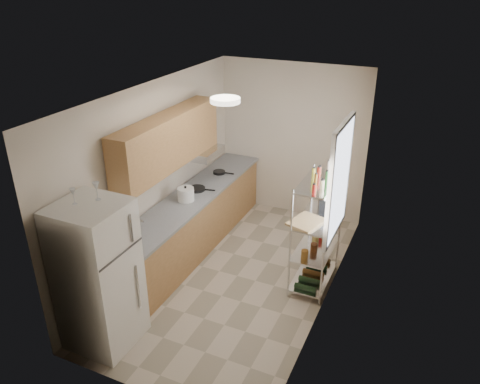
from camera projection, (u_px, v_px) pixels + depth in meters
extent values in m
cube|color=#BFAF9B|center=(237.00, 276.00, 6.56)|extent=(2.50, 4.40, 0.01)
cube|color=white|center=(237.00, 91.00, 5.44)|extent=(2.50, 4.40, 0.01)
cube|color=beige|center=(292.00, 141.00, 7.81)|extent=(2.50, 0.01, 2.60)
cube|color=beige|center=(134.00, 289.00, 4.18)|extent=(2.50, 0.01, 2.60)
cube|color=beige|center=(155.00, 176.00, 6.47)|extent=(0.01, 4.40, 2.60)
cube|color=beige|center=(333.00, 211.00, 5.53)|extent=(0.01, 4.40, 2.60)
cube|color=#B3804C|center=(194.00, 222.00, 7.08)|extent=(0.60, 3.48, 0.86)
cube|color=gray|center=(194.00, 196.00, 6.88)|extent=(0.63, 3.51, 0.04)
cube|color=#B7BABC|center=(147.00, 231.00, 5.95)|extent=(0.52, 0.44, 0.04)
cube|color=#B7BABC|center=(247.00, 189.00, 8.08)|extent=(0.01, 0.55, 0.72)
cube|color=#B3804C|center=(168.00, 141.00, 6.25)|extent=(0.33, 2.20, 0.72)
cube|color=#B7BABC|center=(202.00, 152.00, 7.07)|extent=(0.50, 0.60, 0.12)
cube|color=white|center=(339.00, 180.00, 5.72)|extent=(0.06, 1.00, 1.46)
cube|color=silver|center=(313.00, 276.00, 6.39)|extent=(0.45, 0.90, 0.02)
cube|color=silver|center=(315.00, 248.00, 6.19)|extent=(0.45, 0.90, 0.02)
cube|color=silver|center=(318.00, 218.00, 6.00)|extent=(0.45, 0.90, 0.02)
cube|color=silver|center=(321.00, 183.00, 5.78)|extent=(0.45, 0.90, 0.02)
cylinder|color=silver|center=(290.00, 246.00, 5.82)|extent=(0.02, 0.02, 1.55)
cylinder|color=silver|center=(310.00, 216.00, 6.54)|extent=(0.02, 0.02, 1.55)
cylinder|color=silver|center=(324.00, 254.00, 5.66)|extent=(0.02, 0.02, 1.55)
cylinder|color=silver|center=(340.00, 222.00, 6.38)|extent=(0.02, 0.02, 1.55)
cylinder|color=white|center=(225.00, 100.00, 5.21)|extent=(0.34, 0.34, 0.05)
cube|color=white|center=(98.00, 276.00, 5.09)|extent=(0.72, 0.72, 1.74)
cylinder|color=white|center=(186.00, 194.00, 6.65)|extent=(0.24, 0.24, 0.19)
cylinder|color=black|center=(197.00, 189.00, 6.99)|extent=(0.29, 0.29, 0.04)
cylinder|color=black|center=(219.00, 172.00, 7.57)|extent=(0.21, 0.21, 0.04)
cube|color=tan|center=(306.00, 222.00, 5.86)|extent=(0.45, 0.52, 0.03)
cube|color=black|center=(325.00, 198.00, 6.19)|extent=(0.21, 0.26, 0.27)
cube|color=#AF1E15|center=(319.00, 230.00, 6.44)|extent=(0.13, 0.16, 0.17)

